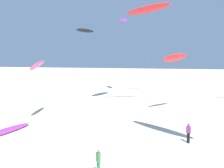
% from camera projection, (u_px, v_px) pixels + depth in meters
% --- Properties ---
extents(flying_kite_0, '(5.15, 4.74, 7.79)m').
position_uv_depth(flying_kite_0, '(175.00, 58.00, 34.96)').
color(flying_kite_0, red).
rests_on(flying_kite_0, ground).
extents(flying_kite_1, '(8.17, 9.50, 17.14)m').
position_uv_depth(flying_kite_1, '(148.00, 9.00, 49.11)').
color(flying_kite_1, red).
rests_on(flying_kite_1, ground).
extents(flying_kite_3, '(1.97, 5.64, 7.06)m').
position_uv_depth(flying_kite_3, '(37.00, 65.00, 30.93)').
color(flying_kite_3, '#EA5193').
rests_on(flying_kite_3, ground).
extents(flying_kite_4, '(4.59, 9.67, 14.06)m').
position_uv_depth(flying_kite_4, '(85.00, 31.00, 64.62)').
color(flying_kite_4, black).
rests_on(flying_kite_4, ground).
extents(flying_kite_9, '(3.46, 5.81, 14.99)m').
position_uv_depth(flying_kite_9, '(123.00, 20.00, 52.44)').
color(flying_kite_9, purple).
rests_on(flying_kite_9, ground).
extents(grounded_kite_2, '(2.39, 6.31, 0.31)m').
position_uv_depth(grounded_kite_2, '(6.00, 131.00, 25.75)').
color(grounded_kite_2, purple).
rests_on(grounded_kite_2, ground).
extents(person_near_right, '(0.40, 0.38, 1.63)m').
position_uv_depth(person_near_right, '(99.00, 160.00, 16.50)').
color(person_near_right, '#338E56').
rests_on(person_near_right, ground).
extents(person_mid_field, '(0.39, 0.39, 1.71)m').
position_uv_depth(person_mid_field, '(188.00, 132.00, 22.48)').
color(person_mid_field, black).
rests_on(person_mid_field, ground).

